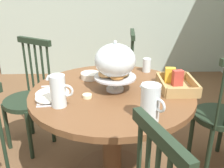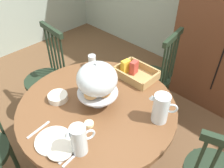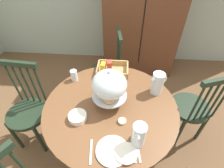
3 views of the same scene
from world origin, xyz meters
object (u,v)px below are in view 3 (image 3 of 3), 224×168
Objects in this scene: cereal_bowl at (78,117)px; windsor_chair_host_seat at (191,109)px; milk_pitcher at (139,136)px; china_plate_large at (112,151)px; wooden_armoire at (143,11)px; dining_table at (111,121)px; drinking_glass at (74,75)px; cereal_basket at (111,69)px; orange_juice_pitcher at (157,84)px; windsor_chair_by_cabinet at (28,112)px; windsor_chair_near_window at (108,70)px; pastry_stand_with_dome at (109,86)px; butter_dish at (122,121)px; china_plate_small at (126,153)px.

windsor_chair_host_seat is at bearing 21.62° from cereal_bowl.
china_plate_large is at bearing -156.77° from milk_pitcher.
wooden_armoire is 10.08× the size of milk_pitcher.
drinking_glass is at bearing 141.86° from dining_table.
dining_table is 3.52× the size of cereal_basket.
orange_juice_pitcher is at bearing -170.25° from windsor_chair_host_seat.
windsor_chair_by_cabinet is 5.01× the size of milk_pitcher.
windsor_chair_by_cabinet is 0.62m from drinking_glass.
orange_juice_pitcher is 1.86× the size of drinking_glass.
china_plate_large is (0.08, -0.84, -0.03)m from cereal_basket.
windsor_chair_near_window reaches higher than cereal_bowl.
milk_pitcher is at bearing -57.04° from dining_table.
milk_pitcher is at bearing 23.23° from china_plate_large.
windsor_chair_near_window is 1.00× the size of windsor_chair_host_seat.
pastry_stand_with_dome is 1.09× the size of cereal_basket.
pastry_stand_with_dome is at bearing -4.85° from windsor_chair_by_cabinet.
butter_dish reaches higher than dining_table.
pastry_stand_with_dome is at bearing -86.93° from cereal_basket.
windsor_chair_host_seat is 5.01× the size of milk_pitcher.
drinking_glass is at bearing 178.37° from windsor_chair_host_seat.
cereal_bowl is at bearing -73.25° from drinking_glass.
wooden_armoire reaches higher than dining_table.
windsor_chair_host_seat is (0.49, -1.34, -0.53)m from wooden_armoire.
china_plate_small is at bearing -26.89° from windsor_chair_by_cabinet.
cereal_basket is at bearing 93.07° from pastry_stand_with_dome.
dining_table is 5.71× the size of milk_pitcher.
dining_table is 1.14× the size of windsor_chair_near_window.
china_plate_small is 1.07× the size of cereal_bowl.
drinking_glass is (-0.36, 0.27, -0.14)m from pastry_stand_with_dome.
windsor_chair_host_seat is (0.92, -0.59, 0.00)m from windsor_chair_near_window.
china_plate_large reaches higher than dining_table.
cereal_basket is at bearing 94.25° from dining_table.
pastry_stand_with_dome reaches higher than cereal_bowl.
cereal_basket is at bearing 71.10° from cereal_bowl.
orange_juice_pitcher is at bearing -87.47° from wooden_armoire.
cereal_basket is 2.87× the size of drinking_glass.
windsor_chair_near_window reaches higher than orange_juice_pitcher.
windsor_chair_host_seat is at bearing 40.30° from china_plate_large.
windsor_chair_host_seat is 1.05m from china_plate_large.
butter_dish is (-0.29, -0.35, -0.08)m from orange_juice_pitcher.
wooden_armoire is 1.76× the size of dining_table.
butter_dish is (-0.03, 0.24, -0.01)m from china_plate_small.
windsor_chair_by_cabinet is (-0.85, 0.09, -0.05)m from dining_table.
windsor_chair_by_cabinet is at bearing 151.56° from china_plate_large.
drinking_glass is 0.66m from butter_dish.
orange_juice_pitcher is (0.40, 0.17, -0.10)m from pastry_stand_with_dome.
butter_dish is (-0.11, 0.16, -0.08)m from milk_pitcher.
milk_pitcher is (-0.12, -1.92, -0.16)m from wooden_armoire.
pastry_stand_with_dome is 2.29× the size of china_plate_small.
orange_juice_pitcher is at bearing 22.58° from pastry_stand_with_dome.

